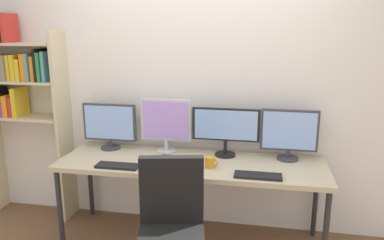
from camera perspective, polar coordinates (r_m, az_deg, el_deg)
The scene contains 12 objects.
wall_back at distance 3.43m, azimuth 1.15°, elevation 4.87°, with size 4.64×0.10×2.60m.
desk at distance 3.19m, azimuth -0.17°, elevation -7.22°, with size 2.24×0.68×0.74m.
bookshelf at distance 3.93m, azimuth -25.13°, elevation 4.50°, with size 0.83×0.28×1.98m.
monitor_far_left at distance 3.52m, azimuth -12.42°, elevation -0.73°, with size 0.50×0.18×0.42m.
monitor_center_left at distance 3.34m, azimuth -3.99°, elevation -0.50°, with size 0.45×0.18×0.49m.
monitor_center_right at distance 3.26m, azimuth 5.16°, elevation -1.21°, with size 0.59×0.18×0.42m.
monitor_far_right at distance 3.26m, azimuth 14.56°, elevation -1.98°, with size 0.48×0.18×0.43m.
keyboard_left at distance 3.11m, azimuth -11.25°, elevation -6.85°, with size 0.35×0.13×0.02m, color black.
keyboard_right at distance 2.90m, azimuth 10.00°, elevation -8.35°, with size 0.36×0.13×0.02m, color black.
computer_mouse at distance 2.94m, azimuth -0.98°, elevation -7.69°, with size 0.06×0.10×0.03m, color silver.
laptop_closed at distance 3.15m, azimuth -2.25°, elevation -6.26°, with size 0.32×0.22×0.02m, color #2D2D2D.
coffee_mug at distance 3.03m, azimuth 2.77°, elevation -6.47°, with size 0.11×0.08×0.09m.
Camera 1 is at (0.56, -2.32, 1.84)m, focal length 35.06 mm.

